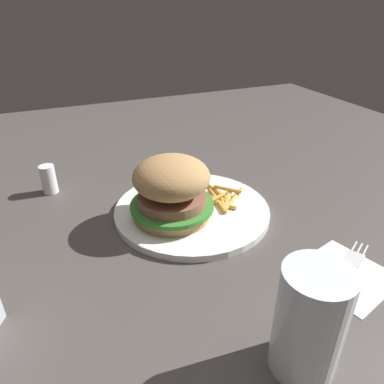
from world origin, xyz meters
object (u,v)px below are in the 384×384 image
sandwich (172,188)px  napkin (345,274)px  fork (346,272)px  fries_pile (221,198)px  plate (192,210)px  salt_shaker (49,179)px  drink_glass (311,325)px

sandwich → napkin: sandwich is taller
napkin → fork: (0.00, 0.00, 0.00)m
fries_pile → plate: bearing=-178.5°
sandwich → salt_shaker: size_ratio=2.48×
sandwich → drink_glass: (0.03, -0.30, -0.01)m
plate → salt_shaker: (-0.22, 0.18, 0.02)m
drink_glass → fork: bearing=31.5°
fries_pile → sandwich: bearing=-171.7°
plate → napkin: bearing=-60.0°
fork → napkin: bearing=-149.9°
fork → salt_shaker: size_ratio=2.87×
plate → fork: bearing=-59.7°
plate → fork: (0.13, -0.22, -0.00)m
fork → drink_glass: 0.17m
sandwich → salt_shaker: (-0.18, 0.19, -0.04)m
sandwich → fork: (0.17, -0.21, -0.06)m
napkin → drink_glass: drink_glass is taller
fork → plate: bearing=120.3°
drink_glass → salt_shaker: (-0.21, 0.49, -0.03)m
plate → napkin: plate is taller
plate → drink_glass: size_ratio=2.18×
plate → fries_pile: bearing=1.5°
fries_pile → drink_glass: size_ratio=0.88×
fork → salt_shaker: bearing=131.2°
plate → fries_pile: fries_pile is taller
sandwich → napkin: (0.17, -0.21, -0.06)m
plate → napkin: 0.26m
napkin → salt_shaker: (-0.35, 0.40, 0.03)m
sandwich → fork: 0.28m
fries_pile → salt_shaker: size_ratio=1.96×
fries_pile → salt_shaker: salt_shaker is taller
fork → drink_glass: (-0.14, -0.09, 0.05)m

